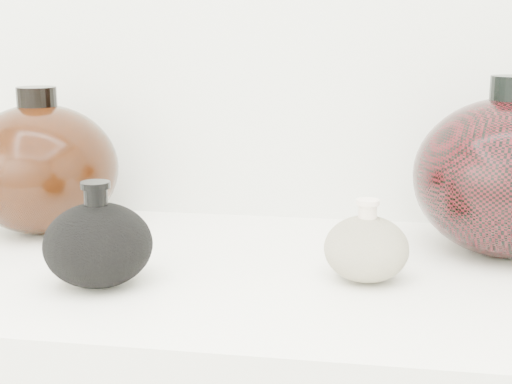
% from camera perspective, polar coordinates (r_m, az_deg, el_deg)
% --- Properties ---
extents(black_gourd_vase, '(0.14, 0.14, 0.12)m').
position_cam_1_polar(black_gourd_vase, '(0.85, -12.51, -4.07)').
color(black_gourd_vase, black).
rests_on(black_gourd_vase, display_counter).
extents(cream_gourd_vase, '(0.11, 0.11, 0.10)m').
position_cam_1_polar(cream_gourd_vase, '(0.86, 8.82, -4.45)').
color(cream_gourd_vase, beige).
rests_on(cream_gourd_vase, display_counter).
extents(left_round_pot, '(0.29, 0.29, 0.21)m').
position_cam_1_polar(left_round_pot, '(1.09, -16.79, 1.85)').
color(left_round_pot, black).
rests_on(left_round_pot, display_counter).
extents(right_round_pot, '(0.31, 0.31, 0.24)m').
position_cam_1_polar(right_round_pot, '(0.99, 19.52, 1.19)').
color(right_round_pot, black).
rests_on(right_round_pot, display_counter).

